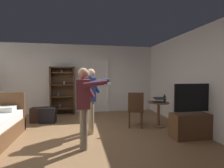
# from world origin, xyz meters

# --- Properties ---
(ground_plane) EXTENTS (6.71, 6.71, 0.00)m
(ground_plane) POSITION_xyz_m (0.00, 0.00, 0.00)
(ground_plane) COLOR olive
(wall_back) EXTENTS (6.34, 0.12, 2.66)m
(wall_back) POSITION_xyz_m (0.00, 2.97, 1.33)
(wall_back) COLOR silver
(wall_back) RESTS_ON ground_plane
(wall_right) EXTENTS (0.12, 6.05, 2.66)m
(wall_right) POSITION_xyz_m (3.11, 0.00, 1.33)
(wall_right) COLOR silver
(wall_right) RESTS_ON ground_plane
(doorway_frame) EXTENTS (0.93, 0.08, 2.13)m
(doorway_frame) POSITION_xyz_m (0.79, 2.89, 1.22)
(doorway_frame) COLOR white
(doorway_frame) RESTS_ON ground_plane
(bookshelf) EXTENTS (0.90, 0.32, 1.78)m
(bookshelf) POSITION_xyz_m (-0.53, 2.74, 0.96)
(bookshelf) COLOR #4C331E
(bookshelf) RESTS_ON ground_plane
(tv_flatscreen) EXTENTS (1.14, 0.40, 1.27)m
(tv_flatscreen) POSITION_xyz_m (2.75, -0.36, 0.37)
(tv_flatscreen) COLOR brown
(tv_flatscreen) RESTS_ON ground_plane
(side_table) EXTENTS (0.59, 0.59, 0.70)m
(side_table) POSITION_xyz_m (2.31, 0.62, 0.47)
(side_table) COLOR brown
(side_table) RESTS_ON ground_plane
(laptop) EXTENTS (0.33, 0.34, 0.15)m
(laptop) POSITION_xyz_m (2.28, 0.57, 0.75)
(laptop) COLOR black
(laptop) RESTS_ON side_table
(bottle_on_table) EXTENTS (0.06, 0.06, 0.23)m
(bottle_on_table) POSITION_xyz_m (2.45, 0.54, 0.80)
(bottle_on_table) COLOR #1C3F29
(bottle_on_table) RESTS_ON side_table
(wooden_chair) EXTENTS (0.52, 0.52, 0.99)m
(wooden_chair) POSITION_xyz_m (1.63, 0.63, 0.54)
(wooden_chair) COLOR #4C331E
(wooden_chair) RESTS_ON ground_plane
(person_blue_shirt) EXTENTS (0.63, 0.59, 1.60)m
(person_blue_shirt) POSITION_xyz_m (0.19, -0.41, 0.93)
(person_blue_shirt) COLOR gray
(person_blue_shirt) RESTS_ON ground_plane
(person_striped_shirt) EXTENTS (0.62, 0.60, 1.62)m
(person_striped_shirt) POSITION_xyz_m (0.39, 0.47, 0.93)
(person_striped_shirt) COLOR tan
(person_striped_shirt) RESTS_ON ground_plane
(suitcase_dark) EXTENTS (0.61, 0.35, 0.45)m
(suitcase_dark) POSITION_xyz_m (-1.10, 1.75, 0.23)
(suitcase_dark) COLOR black
(suitcase_dark) RESTS_ON ground_plane
(suitcase_small) EXTENTS (0.49, 0.35, 0.46)m
(suitcase_small) POSITION_xyz_m (-0.87, 1.59, 0.23)
(suitcase_small) COLOR black
(suitcase_small) RESTS_ON ground_plane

